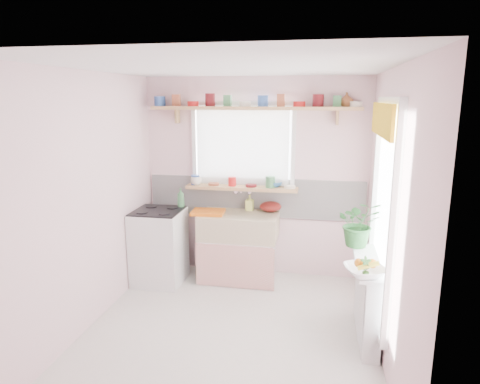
# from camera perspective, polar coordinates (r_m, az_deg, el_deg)

# --- Properties ---
(room) EXTENTS (3.20, 3.20, 3.20)m
(room) POSITION_cam_1_polar(r_m,az_deg,el_deg) (4.60, 8.76, 1.40)
(room) COLOR silver
(room) RESTS_ON ground
(sink_unit) EXTENTS (0.95, 0.65, 1.11)m
(sink_unit) POSITION_cam_1_polar(r_m,az_deg,el_deg) (5.36, -0.16, -7.28)
(sink_unit) COLOR white
(sink_unit) RESTS_ON ground
(cooker) EXTENTS (0.58, 0.58, 0.93)m
(cooker) POSITION_cam_1_polar(r_m,az_deg,el_deg) (5.38, -10.72, -7.09)
(cooker) COLOR white
(cooker) RESTS_ON ground
(radiator_ledge) EXTENTS (0.22, 0.95, 0.78)m
(radiator_ledge) POSITION_cam_1_polar(r_m,az_deg,el_deg) (4.31, 16.72, -13.48)
(radiator_ledge) COLOR white
(radiator_ledge) RESTS_ON ground
(windowsill) EXTENTS (1.40, 0.22, 0.04)m
(windowsill) POSITION_cam_1_polar(r_m,az_deg,el_deg) (5.34, 0.22, 0.56)
(windowsill) COLOR tan
(windowsill) RESTS_ON room
(pine_shelf) EXTENTS (2.52, 0.24, 0.04)m
(pine_shelf) POSITION_cam_1_polar(r_m,az_deg,el_deg) (5.19, 1.86, 11.11)
(pine_shelf) COLOR tan
(pine_shelf) RESTS_ON room
(shelf_crockery) EXTENTS (2.47, 0.11, 0.12)m
(shelf_crockery) POSITION_cam_1_polar(r_m,az_deg,el_deg) (5.20, 1.39, 11.93)
(shelf_crockery) COLOR #3359A5
(shelf_crockery) RESTS_ON pine_shelf
(sill_crockery) EXTENTS (1.35, 0.11, 0.12)m
(sill_crockery) POSITION_cam_1_polar(r_m,az_deg,el_deg) (5.34, -0.31, 1.36)
(sill_crockery) COLOR #3359A5
(sill_crockery) RESTS_ON windowsill
(dish_tray) EXTENTS (0.41, 0.32, 0.04)m
(dish_tray) POSITION_cam_1_polar(r_m,az_deg,el_deg) (5.26, -4.28, -2.69)
(dish_tray) COLOR orange
(dish_tray) RESTS_ON sink_unit
(colander) EXTENTS (0.28, 0.28, 0.12)m
(colander) POSITION_cam_1_polar(r_m,az_deg,el_deg) (5.36, 4.10, -1.94)
(colander) COLOR #611410
(colander) RESTS_ON sink_unit
(jade_plant) EXTENTS (0.47, 0.42, 0.48)m
(jade_plant) POSITION_cam_1_polar(r_m,az_deg,el_deg) (4.45, 15.58, -4.02)
(jade_plant) COLOR #29672D
(jade_plant) RESTS_ON radiator_ledge
(fruit_bowl) EXTENTS (0.41, 0.41, 0.08)m
(fruit_bowl) POSITION_cam_1_polar(r_m,az_deg,el_deg) (3.81, 16.30, -10.09)
(fruit_bowl) COLOR white
(fruit_bowl) RESTS_ON radiator_ledge
(herb_pot) EXTENTS (0.11, 0.09, 0.19)m
(herb_pot) POSITION_cam_1_polar(r_m,az_deg,el_deg) (3.74, 16.41, -9.62)
(herb_pot) COLOR #366A2A
(herb_pot) RESTS_ON radiator_ledge
(soap_bottle_sink) EXTENTS (0.10, 0.10, 0.20)m
(soap_bottle_sink) POSITION_cam_1_polar(r_m,az_deg,el_deg) (5.39, 1.30, -1.42)
(soap_bottle_sink) COLOR #C4CB5A
(soap_bottle_sink) RESTS_ON sink_unit
(sill_cup) EXTENTS (0.16, 0.16, 0.11)m
(sill_cup) POSITION_cam_1_polar(r_m,az_deg,el_deg) (5.44, -5.87, 1.51)
(sill_cup) COLOR silver
(sill_cup) RESTS_ON windowsill
(sill_bowl) EXTENTS (0.23, 0.23, 0.06)m
(sill_bowl) POSITION_cam_1_polar(r_m,az_deg,el_deg) (5.33, 4.55, 1.07)
(sill_bowl) COLOR #2E6296
(sill_bowl) RESTS_ON windowsill
(shelf_vase) EXTENTS (0.17, 0.17, 0.16)m
(shelf_vase) POSITION_cam_1_polar(r_m,az_deg,el_deg) (5.20, 14.01, 11.88)
(shelf_vase) COLOR #99582F
(shelf_vase) RESTS_ON pine_shelf
(cooker_bottle) EXTENTS (0.09, 0.09, 0.24)m
(cooker_bottle) POSITION_cam_1_polar(r_m,az_deg,el_deg) (5.35, -7.91, -0.72)
(cooker_bottle) COLOR #41834E
(cooker_bottle) RESTS_ON cooker
(fruit) EXTENTS (0.20, 0.14, 0.10)m
(fruit) POSITION_cam_1_polar(r_m,az_deg,el_deg) (3.79, 16.44, -9.19)
(fruit) COLOR orange
(fruit) RESTS_ON fruit_bowl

